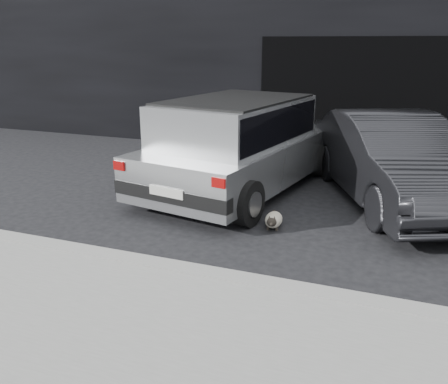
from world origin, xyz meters
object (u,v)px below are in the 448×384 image
(silver_hatchback, at_px, (239,141))
(cat_siamese, at_px, (273,220))
(cat_white, at_px, (214,204))
(second_car, at_px, (393,159))

(silver_hatchback, bearing_deg, cat_siamese, -45.54)
(cat_siamese, bearing_deg, silver_hatchback, -63.98)
(silver_hatchback, distance_m, cat_white, 1.57)
(silver_hatchback, height_order, cat_siamese, silver_hatchback)
(second_car, distance_m, cat_white, 2.96)
(silver_hatchback, distance_m, cat_siamese, 2.01)
(cat_siamese, relative_size, cat_white, 0.84)
(cat_siamese, xyz_separation_m, cat_white, (-0.94, 0.13, 0.08))
(silver_hatchback, bearing_deg, second_car, 15.79)
(silver_hatchback, xyz_separation_m, cat_siamese, (1.05, -1.54, -0.76))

